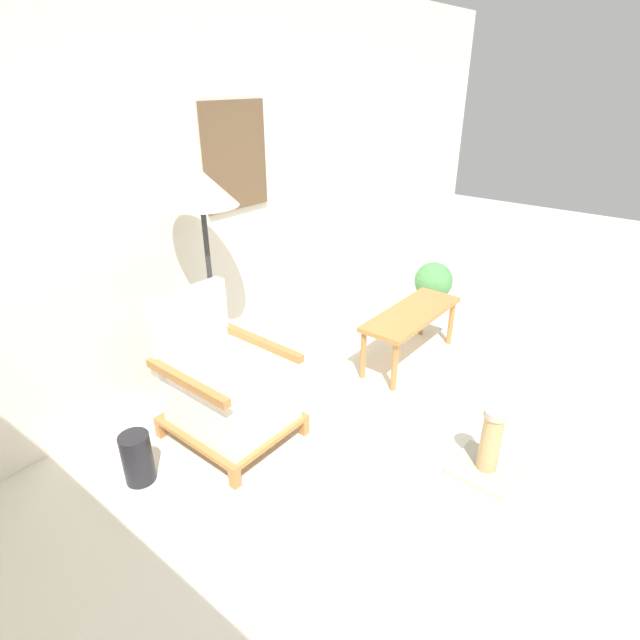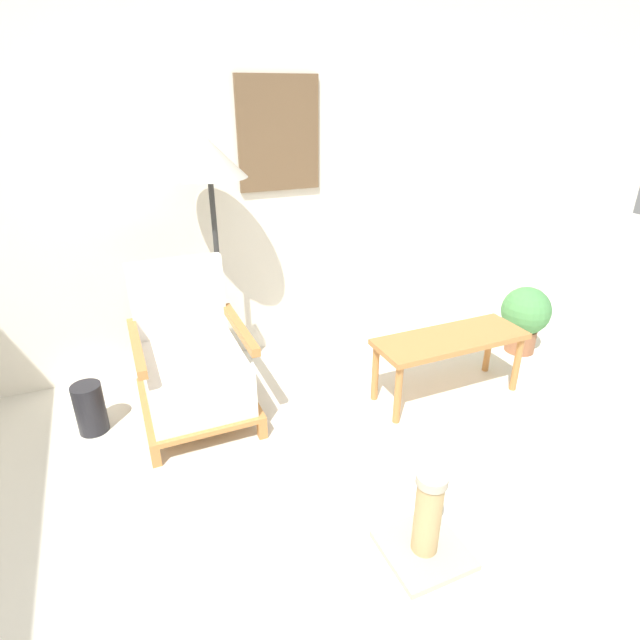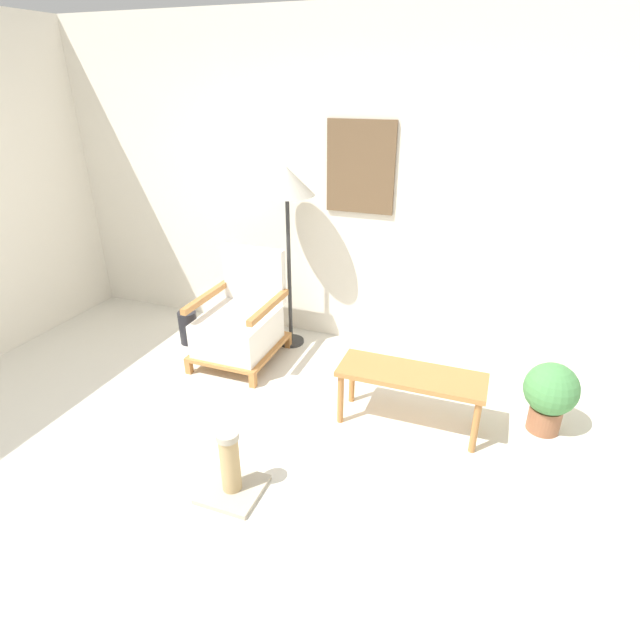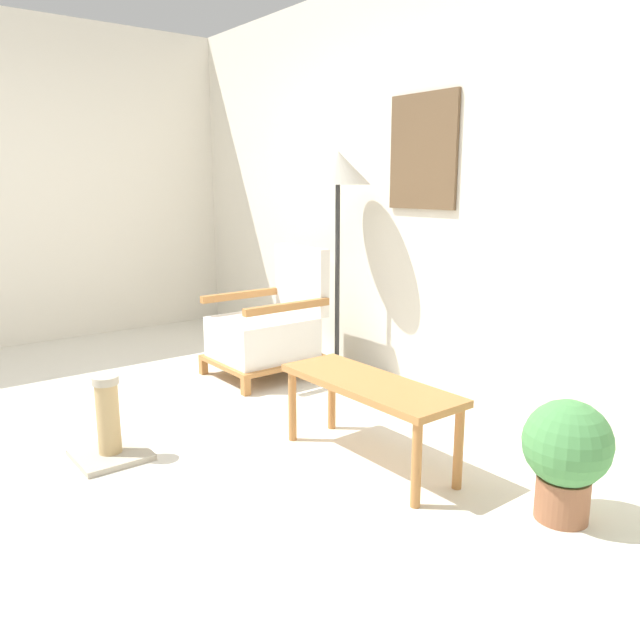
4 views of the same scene
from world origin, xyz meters
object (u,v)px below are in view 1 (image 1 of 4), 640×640
(armchair, at_px, (225,389))
(floor_lamp, at_px, (202,198))
(potted_plant, at_px, (433,285))
(coffee_table, at_px, (411,319))
(scratching_post, at_px, (489,451))
(vase, at_px, (137,458))

(armchair, relative_size, floor_lamp, 0.58)
(floor_lamp, height_order, potted_plant, floor_lamp)
(armchair, distance_m, floor_lamp, 1.17)
(potted_plant, bearing_deg, coffee_table, -163.18)
(scratching_post, bearing_deg, coffee_table, 49.89)
(scratching_post, bearing_deg, floor_lamp, 102.76)
(floor_lamp, relative_size, vase, 5.16)
(floor_lamp, distance_m, potted_plant, 2.46)
(armchair, height_order, coffee_table, armchair)
(coffee_table, relative_size, scratching_post, 2.29)
(potted_plant, bearing_deg, floor_lamp, 165.38)
(coffee_table, bearing_deg, potted_plant, 16.82)
(potted_plant, bearing_deg, armchair, 176.30)
(vase, height_order, scratching_post, scratching_post)
(scratching_post, bearing_deg, potted_plant, 36.15)
(armchair, height_order, scratching_post, armchair)
(potted_plant, distance_m, scratching_post, 2.13)
(coffee_table, bearing_deg, floor_lamp, 146.46)
(armchair, xyz_separation_m, scratching_post, (0.69, -1.41, -0.18))
(floor_lamp, distance_m, vase, 1.55)
(coffee_table, bearing_deg, vase, 166.70)
(floor_lamp, height_order, vase, floor_lamp)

